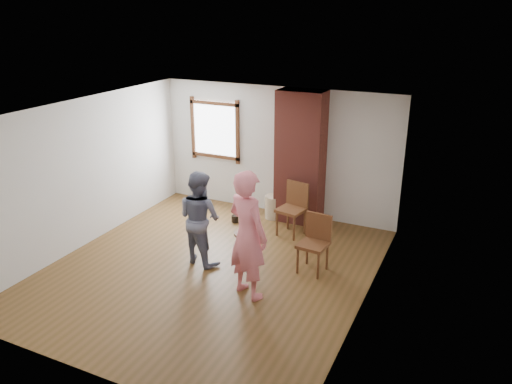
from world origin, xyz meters
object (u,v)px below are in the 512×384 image
stoneware_crock (274,207)px  dining_chair_left (294,206)px  side_table (246,243)px  man (200,218)px  person_pink (248,235)px  dining_chair_right (315,240)px

stoneware_crock → dining_chair_left: size_ratio=0.47×
dining_chair_left → side_table: (-0.24, -1.51, -0.15)m
stoneware_crock → man: 2.32m
man → person_pink: bearing=168.1°
stoneware_crock → man: (-0.38, -2.22, 0.56)m
man → stoneware_crock: bearing=-84.8°
stoneware_crock → person_pink: (0.79, -2.81, 0.74)m
stoneware_crock → side_table: size_ratio=0.78×
dining_chair_right → person_pink: (-0.65, -1.13, 0.44)m
dining_chair_right → man: man is taller
dining_chair_left → side_table: size_ratio=1.66×
dining_chair_left → man: size_ratio=0.62×
stoneware_crock → side_table: side_table is taller
side_table → dining_chair_left: bearing=80.8°
dining_chair_right → man: size_ratio=0.59×
person_pink → stoneware_crock: bearing=-52.3°
side_table → dining_chair_right: bearing=18.3°
dining_chair_right → side_table: size_ratio=1.57×
dining_chair_left → side_table: bearing=-88.1°
stoneware_crock → person_pink: bearing=-74.4°
stoneware_crock → man: bearing=-99.6°
man → person_pink: 1.31m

